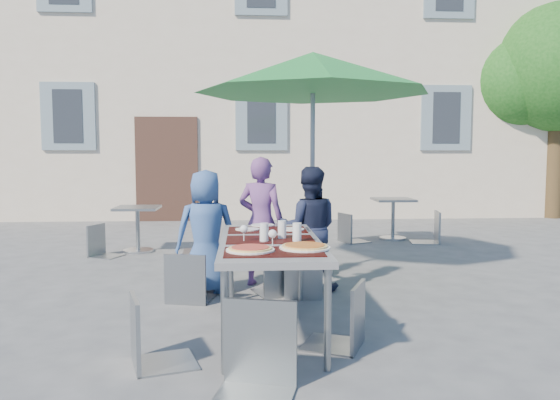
{
  "coord_description": "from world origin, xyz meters",
  "views": [
    {
      "loc": [
        -0.38,
        -4.18,
        1.46
      ],
      "look_at": [
        -0.03,
        1.09,
        0.99
      ],
      "focal_mm": 35.0,
      "sensor_mm": 36.0,
      "label": 1
    }
  ],
  "objects": [
    {
      "name": "ground",
      "position": [
        0.0,
        0.0,
        0.0
      ],
      "size": [
        90.0,
        90.0,
        0.0
      ],
      "primitive_type": "plane",
      "color": "#4B4C4E",
      "rests_on": "ground"
    },
    {
      "name": "building",
      "position": [
        -0.0,
        11.5,
        4.85
      ],
      "size": [
        13.6,
        8.2,
        11.1
      ],
      "color": "beige",
      "rests_on": "ground"
    },
    {
      "name": "tree",
      "position": [
        6.55,
        7.54,
        3.25
      ],
      "size": [
        3.6,
        3.0,
        4.7
      ],
      "color": "#45341D",
      "rests_on": "ground"
    },
    {
      "name": "dining_table",
      "position": [
        -0.17,
        0.19,
        0.7
      ],
      "size": [
        0.8,
        1.85,
        0.76
      ],
      "color": "#4F5055",
      "rests_on": "ground"
    },
    {
      "name": "pizza_near_left",
      "position": [
        -0.34,
        -0.33,
        0.77
      ],
      "size": [
        0.35,
        0.35,
        0.03
      ],
      "color": "white",
      "rests_on": "dining_table"
    },
    {
      "name": "pizza_near_right",
      "position": [
        0.06,
        -0.26,
        0.77
      ],
      "size": [
        0.37,
        0.37,
        0.03
      ],
      "color": "white",
      "rests_on": "dining_table"
    },
    {
      "name": "glassware",
      "position": [
        -0.12,
        0.1,
        0.83
      ],
      "size": [
        0.49,
        0.45,
        0.15
      ],
      "color": "silver",
      "rests_on": "dining_table"
    },
    {
      "name": "place_settings",
      "position": [
        -0.16,
        0.82,
        0.76
      ],
      "size": [
        0.67,
        0.52,
        0.01
      ],
      "color": "white",
      "rests_on": "dining_table"
    },
    {
      "name": "child_0",
      "position": [
        -0.77,
        1.43,
        0.64
      ],
      "size": [
        0.68,
        0.5,
        1.28
      ],
      "primitive_type": "imported",
      "rotation": [
        0.0,
        0.0,
        3.3
      ],
      "color": "#355592",
      "rests_on": "ground"
    },
    {
      "name": "child_1",
      "position": [
        -0.19,
        1.71,
        0.71
      ],
      "size": [
        0.6,
        0.5,
        1.41
      ],
      "primitive_type": "imported",
      "rotation": [
        0.0,
        0.0,
        2.76
      ],
      "color": "#673C7C",
      "rests_on": "ground"
    },
    {
      "name": "child_2",
      "position": [
        0.31,
        1.5,
        0.65
      ],
      "size": [
        0.67,
        0.43,
        1.31
      ],
      "primitive_type": "imported",
      "rotation": [
        0.0,
        0.0,
        3.04
      ],
      "color": "#191F38",
      "rests_on": "ground"
    },
    {
      "name": "chair_0",
      "position": [
        -0.92,
        1.07,
        0.54
      ],
      "size": [
        0.5,
        0.5,
        0.93
      ],
      "color": "gray",
      "rests_on": "ground"
    },
    {
      "name": "chair_1",
      "position": [
        -0.02,
        1.28,
        0.56
      ],
      "size": [
        0.54,
        0.54,
        0.95
      ],
      "color": "gray",
      "rests_on": "ground"
    },
    {
      "name": "chair_2",
      "position": [
        0.21,
        1.17,
        0.5
      ],
      "size": [
        0.41,
        0.41,
        0.86
      ],
      "color": "gray",
      "rests_on": "ground"
    },
    {
      "name": "chair_3",
      "position": [
        -1.02,
        -0.51,
        0.54
      ],
      "size": [
        0.51,
        0.51,
        0.93
      ],
      "color": "gray",
      "rests_on": "ground"
    },
    {
      "name": "chair_4",
      "position": [
        0.37,
        -0.24,
        0.54
      ],
      "size": [
        0.54,
        0.54,
        0.92
      ],
      "color": "gray",
      "rests_on": "ground"
    },
    {
      "name": "chair_5",
      "position": [
        -0.31,
        -0.98,
        0.62
      ],
      "size": [
        0.56,
        0.57,
        1.04
      ],
      "color": "gray",
      "rests_on": "ground"
    },
    {
      "name": "patio_umbrella",
      "position": [
        0.43,
        2.23,
        2.36
      ],
      "size": [
        2.76,
        2.76,
        2.62
      ],
      "color": "#B9BCC1",
      "rests_on": "ground"
    },
    {
      "name": "cafe_table_0",
      "position": [
        -1.93,
        3.85,
        0.43
      ],
      "size": [
        0.62,
        0.62,
        0.67
      ],
      "color": "#B9BCC1",
      "rests_on": "ground"
    },
    {
      "name": "bg_chair_l_0",
      "position": [
        -2.38,
        3.54,
        0.49
      ],
      "size": [
        0.5,
        0.5,
        0.85
      ],
      "color": "gray",
      "rests_on": "ground"
    },
    {
      "name": "bg_chair_r_0",
      "position": [
        -0.93,
        3.78,
        0.61
      ],
      "size": [
        0.48,
        0.47,
        1.04
      ],
      "color": "#92969D",
      "rests_on": "ground"
    },
    {
      "name": "cafe_table_1",
      "position": [
        2.11,
        4.74,
        0.45
      ],
      "size": [
        0.64,
        0.64,
        0.69
      ],
      "color": "#B9BCC1",
      "rests_on": "ground"
    },
    {
      "name": "bg_chair_l_1",
      "position": [
        1.33,
        4.49,
        0.53
      ],
      "size": [
        0.52,
        0.52,
        0.9
      ],
      "color": "gray",
      "rests_on": "ground"
    },
    {
      "name": "bg_chair_r_1",
      "position": [
        2.62,
        4.34,
        0.57
      ],
      "size": [
        0.5,
        0.5,
        0.97
      ],
      "color": "gray",
      "rests_on": "ground"
    }
  ]
}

